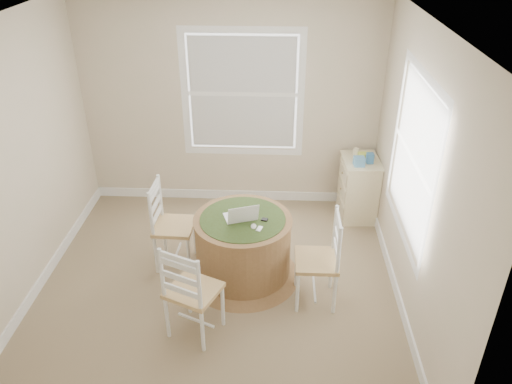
{
  "coord_description": "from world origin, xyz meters",
  "views": [
    {
      "loc": [
        0.58,
        -3.91,
        3.36
      ],
      "look_at": [
        0.37,
        0.45,
        0.87
      ],
      "focal_mm": 35.0,
      "sensor_mm": 36.0,
      "label": 1
    }
  ],
  "objects_px": {
    "chair_near": "(194,290)",
    "laptop": "(241,216)",
    "round_table": "(243,245)",
    "chair_right": "(316,260)",
    "corner_chest": "(358,188)",
    "chair_left": "(174,226)"
  },
  "relations": [
    {
      "from": "chair_near",
      "to": "round_table",
      "type": "bearing_deg",
      "value": -90.86
    },
    {
      "from": "corner_chest",
      "to": "round_table",
      "type": "bearing_deg",
      "value": -140.39
    },
    {
      "from": "chair_right",
      "to": "laptop",
      "type": "bearing_deg",
      "value": -114.74
    },
    {
      "from": "chair_right",
      "to": "corner_chest",
      "type": "distance_m",
      "value": 1.7
    },
    {
      "from": "chair_near",
      "to": "laptop",
      "type": "height_order",
      "value": "chair_near"
    },
    {
      "from": "round_table",
      "to": "chair_near",
      "type": "height_order",
      "value": "chair_near"
    },
    {
      "from": "chair_near",
      "to": "chair_right",
      "type": "relative_size",
      "value": 1.0
    },
    {
      "from": "chair_near",
      "to": "chair_right",
      "type": "height_order",
      "value": "same"
    },
    {
      "from": "round_table",
      "to": "chair_right",
      "type": "height_order",
      "value": "chair_right"
    },
    {
      "from": "chair_left",
      "to": "round_table",
      "type": "bearing_deg",
      "value": -101.56
    },
    {
      "from": "corner_chest",
      "to": "chair_right",
      "type": "bearing_deg",
      "value": -114.63
    },
    {
      "from": "round_table",
      "to": "laptop",
      "type": "relative_size",
      "value": 3.1
    },
    {
      "from": "laptop",
      "to": "corner_chest",
      "type": "relative_size",
      "value": 0.49
    },
    {
      "from": "chair_left",
      "to": "laptop",
      "type": "relative_size",
      "value": 2.53
    },
    {
      "from": "corner_chest",
      "to": "chair_near",
      "type": "bearing_deg",
      "value": -133.21
    },
    {
      "from": "laptop",
      "to": "corner_chest",
      "type": "bearing_deg",
      "value": -156.03
    },
    {
      "from": "chair_near",
      "to": "chair_left",
      "type": "bearing_deg",
      "value": -46.21
    },
    {
      "from": "chair_near",
      "to": "corner_chest",
      "type": "bearing_deg",
      "value": -105.6
    },
    {
      "from": "round_table",
      "to": "chair_left",
      "type": "distance_m",
      "value": 0.76
    },
    {
      "from": "chair_near",
      "to": "corner_chest",
      "type": "distance_m",
      "value": 2.67
    },
    {
      "from": "chair_left",
      "to": "laptop",
      "type": "distance_m",
      "value": 0.78
    },
    {
      "from": "round_table",
      "to": "chair_left",
      "type": "bearing_deg",
      "value": -176.77
    }
  ]
}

